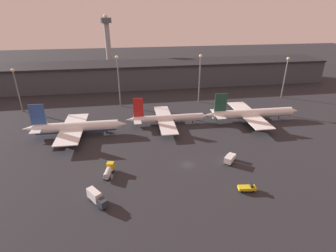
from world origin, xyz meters
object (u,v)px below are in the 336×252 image
object	(u,v)px
airplane_0	(75,127)
service_vehicle_3	(109,170)
airplane_1	(167,118)
service_vehicle_0	(230,159)
service_vehicle_2	(247,188)
airplane_2	(252,114)
control_tower	(108,39)
service_vehicle_1	(96,197)

from	to	relation	value
airplane_0	service_vehicle_3	bearing A→B (deg)	-63.83
airplane_0	airplane_1	xyz separation A→B (m)	(41.15, 5.57, -0.90)
airplane_1	service_vehicle_0	world-z (taller)	airplane_1
service_vehicle_3	service_vehicle_2	bearing A→B (deg)	-97.77
airplane_2	airplane_1	bearing A→B (deg)	177.81
airplane_2	control_tower	bearing A→B (deg)	121.66
service_vehicle_2	airplane_1	bearing A→B (deg)	114.34
service_vehicle_1	airplane_1	bearing A→B (deg)	114.70
service_vehicle_2	service_vehicle_3	bearing A→B (deg)	167.34
service_vehicle_2	control_tower	size ratio (longest dim) A/B	0.12
airplane_0	control_tower	bearing A→B (deg)	86.36
airplane_2	control_tower	size ratio (longest dim) A/B	1.05
airplane_0	airplane_1	size ratio (longest dim) A/B	1.10
airplane_0	airplane_1	world-z (taller)	airplane_0
service_vehicle_0	service_vehicle_3	world-z (taller)	service_vehicle_3
service_vehicle_2	airplane_2	bearing A→B (deg)	70.95
airplane_1	service_vehicle_3	size ratio (longest dim) A/B	5.45
airplane_1	airplane_2	size ratio (longest dim) A/B	0.83
airplane_2	control_tower	world-z (taller)	control_tower
airplane_2	service_vehicle_3	world-z (taller)	airplane_2
service_vehicle_3	airplane_0	bearing A→B (deg)	37.57
service_vehicle_0	service_vehicle_3	size ratio (longest dim) A/B	0.84
service_vehicle_1	service_vehicle_2	distance (m)	44.98
airplane_2	service_vehicle_0	bearing A→B (deg)	-124.42
airplane_0	service_vehicle_3	world-z (taller)	airplane_0
service_vehicle_0	service_vehicle_3	bearing A→B (deg)	131.39
service_vehicle_0	service_vehicle_2	distance (m)	16.27
airplane_1	service_vehicle_3	world-z (taller)	airplane_1
airplane_0	service_vehicle_1	xyz separation A→B (m)	(12.59, -46.07, -1.83)
airplane_0	service_vehicle_2	distance (m)	74.84
service_vehicle_1	control_tower	distance (m)	173.55
airplane_0	airplane_2	size ratio (longest dim) A/B	0.91
airplane_1	service_vehicle_2	world-z (taller)	airplane_1
service_vehicle_0	service_vehicle_1	size ratio (longest dim) A/B	0.81
airplane_0	service_vehicle_1	world-z (taller)	airplane_0
airplane_0	service_vehicle_0	size ratio (longest dim) A/B	7.13
airplane_1	service_vehicle_0	bearing A→B (deg)	-64.55
control_tower	service_vehicle_2	bearing A→B (deg)	-74.60
airplane_2	service_vehicle_3	bearing A→B (deg)	-151.17
airplane_0	service_vehicle_0	xyz separation A→B (m)	(58.21, -31.55, -2.24)
service_vehicle_0	control_tower	distance (m)	166.45
airplane_0	service_vehicle_2	size ratio (longest dim) A/B	7.94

